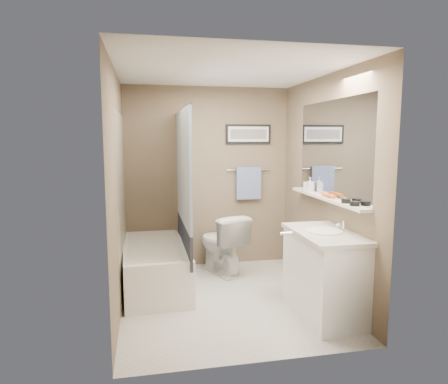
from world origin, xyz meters
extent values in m
plane|color=beige|center=(0.00, 0.00, 0.00)|extent=(2.50, 2.50, 0.00)
cube|color=white|center=(0.00, 0.00, 2.38)|extent=(2.20, 2.50, 0.04)
cube|color=brown|center=(0.00, 1.23, 1.20)|extent=(2.20, 0.04, 2.40)
cube|color=brown|center=(0.00, -1.23, 1.20)|extent=(2.20, 0.04, 2.40)
cube|color=brown|center=(-1.08, 0.00, 1.20)|extent=(0.04, 2.50, 2.40)
cube|color=brown|center=(1.08, 0.00, 1.20)|extent=(0.04, 2.50, 2.40)
cube|color=tan|center=(-1.09, 0.50, 1.00)|extent=(0.02, 1.55, 2.00)
cylinder|color=silver|center=(-0.40, 0.50, 2.05)|extent=(0.02, 1.55, 0.02)
cube|color=white|center=(-0.40, 0.50, 1.40)|extent=(0.03, 1.45, 1.28)
cube|color=#232B41|center=(-0.40, 0.50, 0.58)|extent=(0.03, 1.45, 0.36)
cube|color=silver|center=(1.09, -0.15, 1.62)|extent=(0.02, 1.60, 1.00)
cube|color=silver|center=(1.04, -0.15, 1.10)|extent=(0.12, 1.60, 0.03)
cylinder|color=silver|center=(0.55, 1.22, 1.30)|extent=(0.60, 0.02, 0.02)
cube|color=#95ABD9|center=(0.55, 1.20, 1.12)|extent=(0.34, 0.05, 0.44)
cube|color=black|center=(0.55, 1.23, 1.78)|extent=(0.62, 0.02, 0.26)
cube|color=white|center=(0.55, 1.22, 1.78)|extent=(0.56, 0.00, 0.20)
cube|color=#595959|center=(0.55, 1.22, 1.78)|extent=(0.50, 0.00, 0.13)
cube|color=silver|center=(0.55, -1.24, 1.00)|extent=(0.80, 0.02, 2.00)
cylinder|color=silver|center=(0.22, -1.19, 1.00)|extent=(0.10, 0.02, 0.02)
cube|color=white|center=(-0.75, 0.53, 0.25)|extent=(0.77, 1.53, 0.50)
cube|color=silver|center=(-0.75, 0.53, 0.50)|extent=(0.56, 1.36, 0.02)
imported|color=white|center=(0.11, 0.86, 0.39)|extent=(0.67, 0.86, 0.78)
cube|color=white|center=(0.85, -0.57, 0.40)|extent=(0.53, 0.92, 0.80)
cube|color=beige|center=(0.84, -0.57, 0.82)|extent=(0.54, 0.96, 0.04)
cylinder|color=white|center=(0.83, -0.57, 0.85)|extent=(0.34, 0.34, 0.01)
cylinder|color=silver|center=(1.03, -0.57, 0.89)|extent=(0.02, 0.02, 0.10)
sphere|color=white|center=(1.03, -0.47, 0.87)|extent=(0.05, 0.05, 0.05)
cylinder|color=black|center=(1.04, -0.75, 1.14)|extent=(0.09, 0.09, 0.04)
cylinder|color=black|center=(1.04, -0.59, 1.14)|extent=(0.09, 0.09, 0.04)
cylinder|color=#CF651D|center=(1.04, -0.23, 1.14)|extent=(0.06, 0.22, 0.04)
cylinder|color=#D24B1D|center=(1.04, -0.16, 1.14)|extent=(0.06, 0.22, 0.04)
cube|color=pink|center=(1.04, 0.08, 1.12)|extent=(0.04, 0.16, 0.01)
cylinder|color=silver|center=(1.04, 0.35, 1.17)|extent=(0.08, 0.08, 0.10)
imported|color=#999999|center=(1.04, 0.26, 1.20)|extent=(0.08, 0.08, 0.16)
camera|label=1|loc=(-0.83, -4.03, 1.73)|focal=32.00mm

